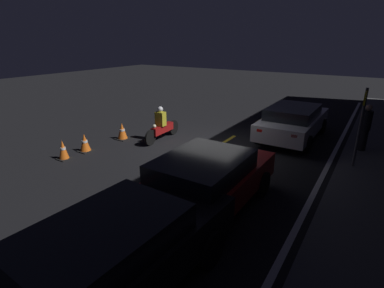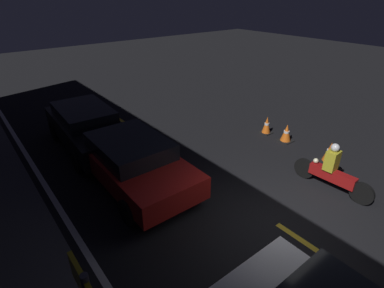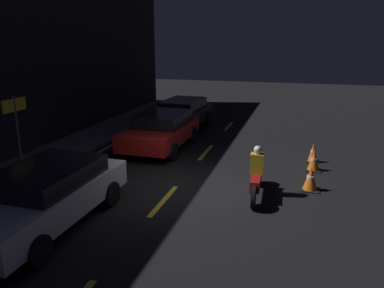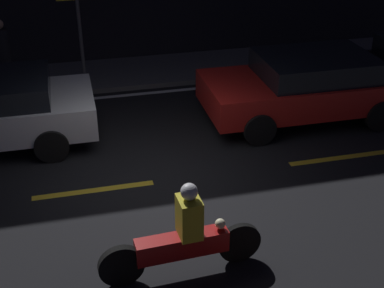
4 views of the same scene
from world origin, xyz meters
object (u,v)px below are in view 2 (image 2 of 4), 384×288
Objects in this scene: traffic_cone_far at (267,125)px; van_black at (87,126)px; traffic_cone_near at (330,152)px; traffic_cone_mid at (286,133)px; taxi_red at (134,161)px; motorcycle at (333,172)px.

van_black is at bearing 61.26° from traffic_cone_far.
traffic_cone_near is 1.02× the size of traffic_cone_mid.
motorcycle is (-3.56, -4.03, -0.18)m from taxi_red.
taxi_red is at bearing 5.08° from van_black.
motorcycle is at bearing 48.91° from taxi_red.
taxi_red is 6.37× the size of traffic_cone_mid.
van_black is 6.68× the size of traffic_cone_near.
traffic_cone_near is at bearing 46.64° from van_black.
van_black reaches higher than traffic_cone_mid.
van_black reaches higher than motorcycle.
taxi_red is at bearing 88.69° from traffic_cone_far.
taxi_red reaches higher than traffic_cone_near.
traffic_cone_mid is at bearing -4.13° from traffic_cone_near.
van_black is 6.99m from traffic_cone_mid.
traffic_cone_mid is (-4.01, -5.70, -0.45)m from van_black.
taxi_red is 5.38m from motorcycle.
traffic_cone_near is 1.74m from traffic_cone_mid.
motorcycle is 2.98m from traffic_cone_mid.
traffic_cone_near is at bearing 175.87° from traffic_cone_mid.
traffic_cone_far is at bearing 63.73° from van_black.
van_black is 6.83× the size of traffic_cone_mid.
taxi_red is 5.67m from traffic_cone_mid.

